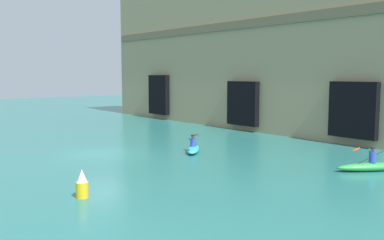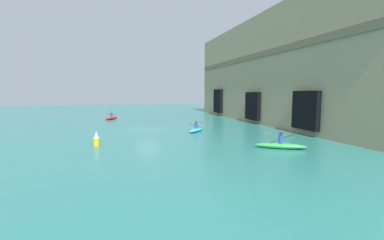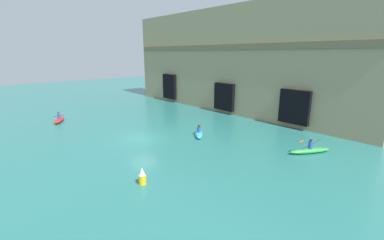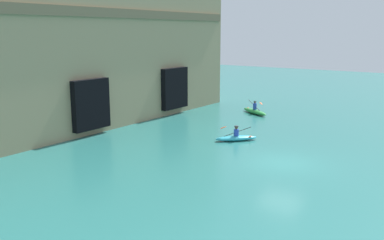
{
  "view_description": "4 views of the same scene",
  "coord_description": "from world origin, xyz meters",
  "views": [
    {
      "loc": [
        22.39,
        -11.6,
        4.7
      ],
      "look_at": [
        1.98,
        5.27,
        1.81
      ],
      "focal_mm": 40.0,
      "sensor_mm": 36.0,
      "label": 1
    },
    {
      "loc": [
        27.88,
        -3.21,
        4.05
      ],
      "look_at": [
        1.95,
        4.45,
        1.11
      ],
      "focal_mm": 24.0,
      "sensor_mm": 36.0,
      "label": 2
    },
    {
      "loc": [
        20.26,
        -12.2,
        7.88
      ],
      "look_at": [
        0.94,
        5.46,
        1.06
      ],
      "focal_mm": 24.0,
      "sensor_mm": 36.0,
      "label": 3
    },
    {
      "loc": [
        -22.08,
        -9.3,
        7.38
      ],
      "look_at": [
        0.25,
        6.5,
        1.66
      ],
      "focal_mm": 40.0,
      "sensor_mm": 36.0,
      "label": 4
    }
  ],
  "objects": [
    {
      "name": "marker_buoy",
      "position": [
        7.53,
        -4.73,
        0.51
      ],
      "size": [
        0.47,
        0.47,
        1.1
      ],
      "color": "yellow",
      "rests_on": "ground"
    },
    {
      "name": "cliff_bluff",
      "position": [
        -2.78,
        16.56,
        6.82
      ],
      "size": [
        37.58,
        5.59,
        13.71
      ],
      "color": "#9E8966",
      "rests_on": "ground"
    },
    {
      "name": "kayak_green",
      "position": [
        12.3,
        8.05,
        0.25
      ],
      "size": [
        2.4,
        3.42,
        1.21
      ],
      "rotation": [
        0.0,
        0.0,
        4.18
      ],
      "color": "green",
      "rests_on": "ground"
    },
    {
      "name": "ground_plane",
      "position": [
        0.0,
        0.0,
        0.0
      ],
      "size": [
        120.0,
        120.0,
        0.0
      ],
      "primitive_type": "plane",
      "color": "#28706B"
    },
    {
      "name": "kayak_cyan",
      "position": [
        2.86,
        4.63,
        0.22
      ],
      "size": [
        2.65,
        2.54,
        1.03
      ],
      "rotation": [
        0.0,
        0.0,
        5.53
      ],
      "color": "#33B2C6",
      "rests_on": "ground"
    }
  ]
}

